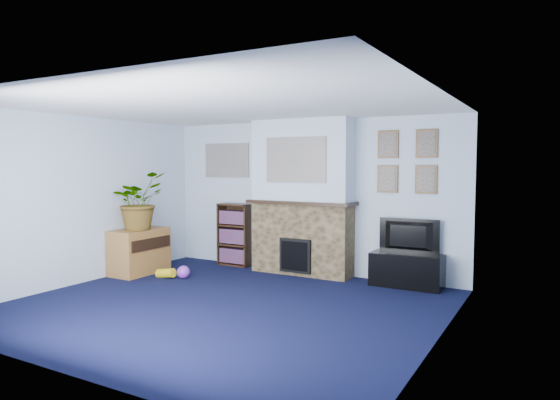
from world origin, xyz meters
The scene contains 26 objects.
floor centered at (0.00, 0.00, 0.00)m, with size 5.00×4.50×0.01m, color black.
ceiling centered at (0.00, 0.00, 2.40)m, with size 5.00×4.50×0.01m, color white.
wall_back centered at (0.00, 2.25, 1.20)m, with size 5.00×0.04×2.40m, color silver.
wall_front centered at (0.00, -2.25, 1.20)m, with size 5.00×0.04×2.40m, color silver.
wall_left centered at (-2.50, 0.00, 1.20)m, with size 0.04×4.50×2.40m, color silver.
wall_right centered at (2.50, 0.00, 1.20)m, with size 0.04×4.50×2.40m, color silver.
chimney_breast centered at (0.00, 2.05, 1.18)m, with size 1.72×0.50×2.40m.
collage_main centered at (0.00, 1.84, 1.78)m, with size 1.00×0.03×0.68m, color gray.
collage_left centered at (-1.55, 2.23, 1.78)m, with size 0.90×0.03×0.58m, color gray.
portrait_tl centered at (1.30, 2.23, 2.00)m, with size 0.30×0.03×0.40m, color brown.
portrait_tr centered at (1.85, 2.23, 2.00)m, with size 0.30×0.03×0.40m, color brown.
portrait_bl centered at (1.30, 2.23, 1.50)m, with size 0.30×0.03×0.40m, color brown.
portrait_br centered at (1.85, 2.23, 1.50)m, with size 0.30×0.03×0.40m, color brown.
tv_stand centered at (1.66, 2.03, 0.23)m, with size 0.99×0.42×0.47m, color black.
television centered at (1.66, 2.05, 0.71)m, with size 0.84×0.11×0.48m, color black.
bookshelf centered at (-1.29, 2.11, 0.50)m, with size 0.58×0.28×1.05m.
sideboard centered at (-2.24, 0.82, 0.35)m, with size 0.50×0.90×0.70m, color #9C6832.
potted_plant centered at (-2.19, 0.77, 1.15)m, with size 0.80×0.70×0.89m, color #26661E.
mantel_clock centered at (-0.10, 2.00, 1.22)m, with size 0.09×0.05×0.13m, color gold.
mantel_candle centered at (0.23, 2.00, 1.23)m, with size 0.05×0.05×0.15m, color #B2BFC6.
mantel_teddy centered at (-0.55, 2.00, 1.22)m, with size 0.14×0.14×0.14m, color slate.
mantel_can centered at (0.67, 2.00, 1.21)m, with size 0.05×0.05×0.11m, color purple.
green_crate centered at (-2.30, 0.79, 0.14)m, with size 0.33×0.26×0.26m, color #198C26.
toy_ball centered at (-1.40, 0.88, 0.09)m, with size 0.19×0.19×0.19m, color purple.
toy_block centered at (-2.16, 1.00, 0.11)m, with size 0.17×0.17×0.21m, color purple.
toy_tube centered at (-1.66, 0.78, 0.07)m, with size 0.14×0.14×0.30m, color yellow.
Camera 1 is at (3.50, -4.83, 1.71)m, focal length 32.00 mm.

